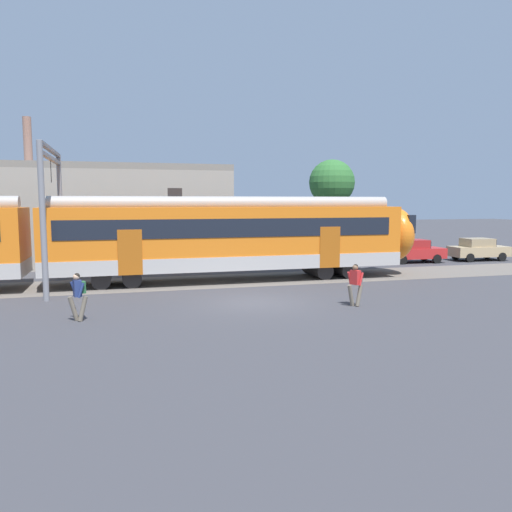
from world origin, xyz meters
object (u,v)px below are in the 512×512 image
(pedestrian_red, at_px, (356,281))
(parked_car_red, at_px, (413,251))
(commuter_train, at_px, (51,241))
(pedestrian_navy, at_px, (78,292))
(parked_car_tan, at_px, (478,249))

(pedestrian_red, height_order, parked_car_red, pedestrian_red)
(commuter_train, relative_size, pedestrian_red, 22.83)
(commuter_train, relative_size, parked_car_red, 9.33)
(pedestrian_navy, distance_m, parked_car_red, 23.39)
(pedestrian_navy, bearing_deg, pedestrian_red, -1.46)
(commuter_train, relative_size, pedestrian_navy, 22.83)
(pedestrian_red, bearing_deg, parked_car_tan, 37.54)
(pedestrian_navy, height_order, parked_car_red, pedestrian_navy)
(parked_car_red, bearing_deg, commuter_train, -168.95)
(commuter_train, xyz_separation_m, parked_car_tan, (27.09, 4.15, -1.47))
(pedestrian_navy, height_order, pedestrian_red, same)
(pedestrian_navy, relative_size, parked_car_red, 0.41)
(parked_car_red, xyz_separation_m, parked_car_tan, (5.01, -0.16, 0.00))
(parked_car_red, distance_m, parked_car_tan, 5.01)
(commuter_train, relative_size, parked_car_tan, 9.33)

